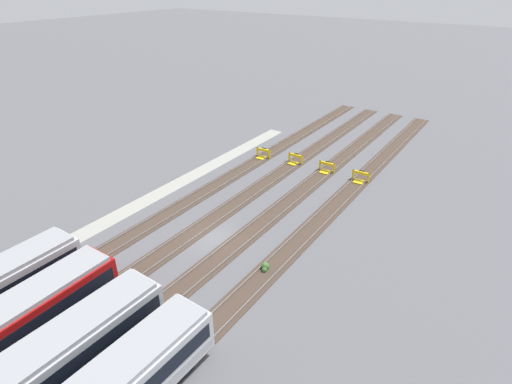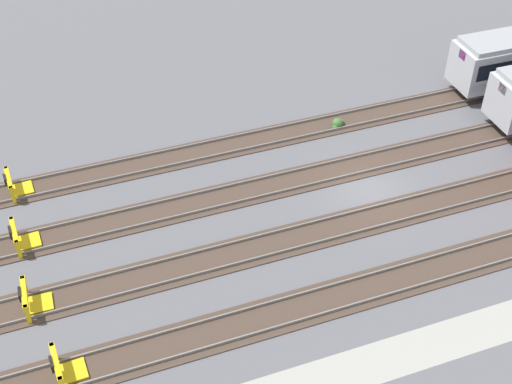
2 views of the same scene
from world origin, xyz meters
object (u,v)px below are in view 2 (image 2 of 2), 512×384
object	(u,v)px
bumper_stop_middle_track	(21,238)
weed_clump	(338,124)
bumper_stop_near_inner_track	(32,299)
bumper_stop_nearest_track	(64,368)
bumper_stop_far_inner_track	(15,185)

from	to	relation	value
bumper_stop_middle_track	weed_clump	xyz separation A→B (m)	(19.16, 3.93, -0.27)
bumper_stop_near_inner_track	bumper_stop_middle_track	size ratio (longest dim) A/B	1.00
bumper_stop_nearest_track	bumper_stop_near_inner_track	xyz separation A→B (m)	(-0.81, 4.28, 0.00)
bumper_stop_near_inner_track	weed_clump	xyz separation A→B (m)	(19.14, 8.24, -0.27)
weed_clump	bumper_stop_nearest_track	bearing A→B (deg)	-145.68
bumper_stop_nearest_track	bumper_stop_near_inner_track	size ratio (longest dim) A/B	1.00
bumper_stop_middle_track	bumper_stop_far_inner_track	size ratio (longest dim) A/B	1.00
bumper_stop_nearest_track	bumper_stop_near_inner_track	world-z (taller)	same
bumper_stop_far_inner_track	weed_clump	world-z (taller)	bumper_stop_far_inner_track
bumper_stop_middle_track	weed_clump	world-z (taller)	bumper_stop_middle_track
bumper_stop_middle_track	bumper_stop_near_inner_track	bearing A→B (deg)	-89.75
bumper_stop_nearest_track	weed_clump	xyz separation A→B (m)	(18.34, 12.52, -0.27)
bumper_stop_middle_track	bumper_stop_far_inner_track	xyz separation A→B (m)	(0.13, 4.30, 0.00)
bumper_stop_near_inner_track	bumper_stop_middle_track	bearing A→B (deg)	90.25
bumper_stop_middle_track	weed_clump	bearing A→B (deg)	11.58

